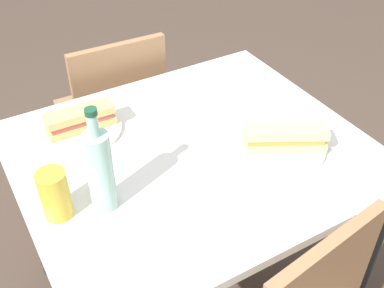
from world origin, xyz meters
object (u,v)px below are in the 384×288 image
object	(u,v)px
plate_near	(82,130)
beer_glass	(55,194)
dining_table	(192,177)
knife_far	(277,134)
chair_far	(116,113)
baguette_sandwich_near	(80,119)
baguette_sandwich_far	(285,137)
plate_far	(283,148)
water_bottle	(100,170)
knife_near	(73,119)

from	to	relation	value
plate_near	beer_glass	world-z (taller)	beer_glass
dining_table	knife_far	size ratio (longest dim) A/B	6.51
chair_far	beer_glass	xyz separation A→B (m)	(-0.43, -0.70, 0.32)
baguette_sandwich_near	baguette_sandwich_far	size ratio (longest dim) A/B	0.87
baguette_sandwich_near	baguette_sandwich_far	distance (m)	0.63
plate_far	knife_far	size ratio (longest dim) A/B	1.58
dining_table	baguette_sandwich_near	xyz separation A→B (m)	(-0.26, 0.25, 0.16)
dining_table	plate_far	distance (m)	0.30
plate_near	knife_far	distance (m)	0.61
baguette_sandwich_near	water_bottle	size ratio (longest dim) A/B	0.70
baguette_sandwich_near	water_bottle	world-z (taller)	water_bottle
baguette_sandwich_near	baguette_sandwich_far	world-z (taller)	same
dining_table	water_bottle	bearing A→B (deg)	-164.48
baguette_sandwich_far	chair_far	bearing A→B (deg)	106.97
baguette_sandwich_near	knife_far	size ratio (longest dim) A/B	1.36
knife_near	beer_glass	bearing A→B (deg)	-114.46
chair_far	baguette_sandwich_near	bearing A→B (deg)	-123.02
baguette_sandwich_near	beer_glass	world-z (taller)	beer_glass
knife_near	knife_far	bearing A→B (deg)	-37.00
dining_table	chair_far	xyz separation A→B (m)	(-0.00, 0.64, -0.14)
plate_near	baguette_sandwich_near	distance (m)	0.04
knife_far	water_bottle	xyz separation A→B (m)	(-0.57, -0.00, 0.11)
plate_far	baguette_sandwich_far	world-z (taller)	baguette_sandwich_far
knife_far	water_bottle	bearing A→B (deg)	-179.92
plate_near	water_bottle	world-z (taller)	water_bottle
dining_table	water_bottle	world-z (taller)	water_bottle
baguette_sandwich_far	knife_far	size ratio (longest dim) A/B	1.56
dining_table	baguette_sandwich_far	size ratio (longest dim) A/B	4.16
knife_near	baguette_sandwich_near	bearing A→B (deg)	-79.62
baguette_sandwich_near	knife_far	world-z (taller)	baguette_sandwich_near
plate_near	knife_far	size ratio (longest dim) A/B	1.58
water_bottle	plate_near	bearing A→B (deg)	80.14
dining_table	knife_near	bearing A→B (deg)	131.08
dining_table	knife_near	xyz separation A→B (m)	(-0.27, 0.31, 0.13)
baguette_sandwich_near	water_bottle	distance (m)	0.35
chair_far	plate_far	size ratio (longest dim) A/B	3.40
plate_near	plate_far	bearing A→B (deg)	-38.61
dining_table	knife_near	world-z (taller)	knife_near
dining_table	plate_near	bearing A→B (deg)	135.52
knife_near	plate_near	bearing A→B (deg)	-79.62
baguette_sandwich_far	water_bottle	distance (m)	0.56
plate_far	beer_glass	world-z (taller)	beer_glass
knife_near	water_bottle	world-z (taller)	water_bottle
plate_near	knife_near	distance (m)	0.06
knife_near	plate_far	bearing A→B (deg)	-41.65
baguette_sandwich_far	beer_glass	distance (m)	0.67
plate_far	water_bottle	size ratio (longest dim) A/B	0.82
chair_far	beer_glass	bearing A→B (deg)	-121.50
dining_table	baguette_sandwich_far	world-z (taller)	baguette_sandwich_far
plate_far	baguette_sandwich_far	size ratio (longest dim) A/B	1.01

